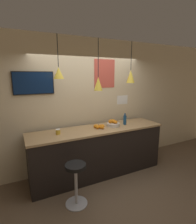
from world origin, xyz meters
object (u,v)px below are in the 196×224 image
bar_stool (76,178)px  juice_bottle (125,120)px  fruit_bowl (113,124)px  spread_jar (58,132)px  mounted_tv (34,83)px

bar_stool → juice_bottle: juice_bottle is taller
fruit_bowl → spread_jar: 1.20m
fruit_bowl → bar_stool: bearing=-147.8°
bar_stool → juice_bottle: 1.71m
fruit_bowl → juice_bottle: bearing=0.0°
juice_bottle → spread_jar: size_ratio=2.53×
bar_stool → fruit_bowl: size_ratio=2.57×
fruit_bowl → juice_bottle: 0.31m
bar_stool → mounted_tv: size_ratio=0.96×
fruit_bowl → spread_jar: size_ratio=2.81×
mounted_tv → spread_jar: bearing=-51.8°
mounted_tv → fruit_bowl: bearing=-15.1°
juice_bottle → spread_jar: bearing=180.0°
spread_jar → mounted_tv: 1.04m
juice_bottle → mounted_tv: mounted_tv is taller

